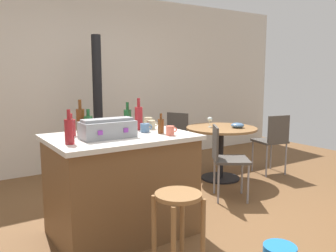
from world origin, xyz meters
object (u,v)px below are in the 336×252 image
bottle_5 (128,118)px  cup_2 (145,128)px  bottle_2 (71,127)px  folding_chair_left (174,137)px  wood_stove (99,143)px  bottle_0 (69,131)px  kitchen_island (121,184)px  bottle_4 (80,120)px  toolbox (108,129)px  dining_table (221,140)px  bottle_6 (161,126)px  wine_glass (210,120)px  cup_4 (98,127)px  bottle_3 (139,118)px  cup_1 (170,131)px  serving_bowl (238,125)px  folding_chair_far (273,139)px  wooden_stool (178,216)px  cup_3 (148,122)px  bottle_1 (88,124)px  folding_chair_near (225,156)px  cup_0 (151,125)px

bottle_5 → cup_2: bearing=-82.8°
bottle_2 → folding_chair_left: bearing=33.1°
wood_stove → bottle_0: size_ratio=7.36×
kitchen_island → bottle_4: bearing=128.5°
folding_chair_left → wood_stove: size_ratio=0.44×
toolbox → dining_table: bearing=22.2°
bottle_6 → wine_glass: (1.43, 1.00, -0.16)m
cup_2 → cup_4: size_ratio=1.08×
bottle_6 → kitchen_island: bearing=159.0°
bottle_3 → cup_1: 0.44m
bottle_2 → serving_bowl: 2.48m
kitchen_island → folding_chair_far: size_ratio=1.42×
folding_chair_left → wine_glass: (0.17, -0.63, 0.32)m
folding_chair_far → bottle_0: 3.31m
cup_1 → bottle_5: bearing=103.8°
wood_stove → wine_glass: wood_stove is taller
toolbox → bottle_5: bottle_5 is taller
bottle_2 → bottle_4: size_ratio=0.64×
wood_stove → bottle_5: (-0.30, -1.51, 0.54)m
wooden_stool → bottle_2: (-0.40, 1.08, 0.53)m
wood_stove → cup_3: size_ratio=16.29×
bottle_4 → bottle_6: 0.75m
bottle_1 → cup_4: bottle_1 is taller
bottle_4 → bottle_5: 0.48m
bottle_0 → bottle_5: (0.73, 0.46, -0.00)m
bottle_3 → bottle_5: bearing=112.1°
folding_chair_near → bottle_4: bearing=174.2°
toolbox → cup_4: toolbox is taller
kitchen_island → serving_bowl: (2.06, 0.61, 0.31)m
wooden_stool → folding_chair_far: folding_chair_far is taller
cup_1 → serving_bowl: 1.92m
kitchen_island → folding_chair_left: kitchen_island is taller
bottle_1 → serving_bowl: bottle_1 is taller
folding_chair_near → cup_4: cup_4 is taller
wooden_stool → bottle_0: 1.06m
cup_1 → cup_3: cup_3 is taller
cup_3 → folding_chair_left: bearing=46.4°
bottle_1 → cup_3: size_ratio=1.84×
wood_stove → wine_glass: bearing=-36.8°
bottle_4 → cup_0: 0.68m
toolbox → wine_glass: 2.16m
wooden_stool → bottle_4: bearing=102.8°
bottle_2 → bottle_6: size_ratio=1.07×
toolbox → folding_chair_left: bearing=41.8°
folding_chair_far → cup_0: 2.37m
folding_chair_far → cup_3: 2.28m
folding_chair_near → cup_4: (-1.50, 0.16, 0.45)m
bottle_6 → cup_4: bearing=134.7°
bottle_4 → bottle_5: bearing=-2.1°
bottle_1 → bottle_6: bottle_1 is taller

